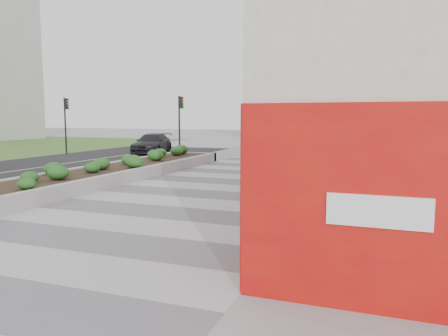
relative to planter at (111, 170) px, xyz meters
The scene contains 11 objects.
ground 8.91m from the planter, 51.84° to the right, with size 160.00×160.00×0.00m, color gray.
walkway 6.81m from the planter, 36.03° to the right, with size 8.00×36.00×0.01m, color #A8A8AD.
building 13.12m from the planter, ahead, with size 6.04×24.08×8.00m.
planter is the anchor object (origin of this frame).
street 6.51m from the planter, behind, with size 10.00×40.00×0.00m, color black.
traffic_signal_near 10.90m from the planter, 99.35° to the left, with size 0.33×0.28×4.20m.
traffic_signal_far 15.00m from the planter, 137.54° to the left, with size 0.33×0.28×4.20m.
distant_bldg_north_l 48.95m from the planter, 89.40° to the left, with size 16.00×12.00×20.00m, color #ADAAA3.
manhole_cover 7.22m from the planter, 33.69° to the right, with size 0.44×0.44×0.01m, color #595654.
skateboarder 7.12m from the planter, 10.95° to the right, with size 0.60×0.74×1.59m.
car_dark 14.19m from the planter, 112.58° to the left, with size 2.10×5.17×1.50m, color black.
Camera 1 is at (6.09, -9.36, 2.80)m, focal length 35.00 mm.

